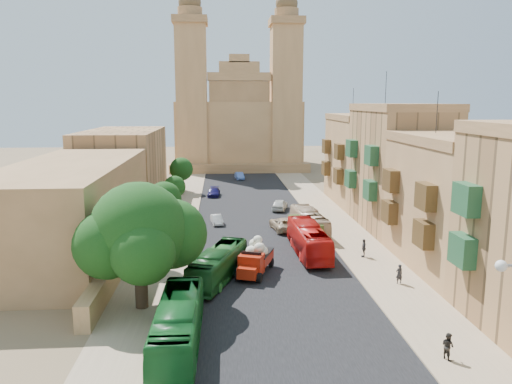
{
  "coord_description": "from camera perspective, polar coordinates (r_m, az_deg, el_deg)",
  "views": [
    {
      "loc": [
        -3.97,
        -29.03,
        14.01
      ],
      "look_at": [
        0.0,
        26.0,
        4.0
      ],
      "focal_mm": 35.0,
      "sensor_mm": 36.0,
      "label": 1
    }
  ],
  "objects": [
    {
      "name": "sidewalk_west",
      "position": [
        60.92,
        -9.24,
        -3.14
      ],
      "size": [
        5.0,
        140.0,
        0.01
      ],
      "primitive_type": "cube",
      "color": "#9A8265",
      "rests_on": "ground"
    },
    {
      "name": "car_dkblue",
      "position": [
        75.24,
        -4.85,
        -0.01
      ],
      "size": [
        1.98,
        4.32,
        1.22
      ],
      "primitive_type": "imported",
      "rotation": [
        0.0,
        0.0,
        -0.06
      ],
      "color": "#110E49",
      "rests_on": "ground"
    },
    {
      "name": "sidewalk_east",
      "position": [
        62.15,
        8.51,
        -2.86
      ],
      "size": [
        5.0,
        140.0,
        0.01
      ],
      "primitive_type": "cube",
      "color": "#9A8265",
      "rests_on": "ground"
    },
    {
      "name": "car_blue_b",
      "position": [
        91.31,
        -1.91,
        1.86
      ],
      "size": [
        1.78,
        3.98,
        1.27
      ],
      "primitive_type": "imported",
      "rotation": [
        0.0,
        0.0,
        0.12
      ],
      "color": "#4E6EC3",
      "rests_on": "ground"
    },
    {
      "name": "pedestrian_c",
      "position": [
        46.85,
        12.22,
        -6.28
      ],
      "size": [
        0.69,
        1.07,
        1.7
      ],
      "primitive_type": "imported",
      "rotation": [
        0.0,
        0.0,
        4.41
      ],
      "color": "#39393D",
      "rests_on": "ground"
    },
    {
      "name": "pedestrian_a",
      "position": [
        40.92,
        16.05,
        -9.0
      ],
      "size": [
        0.63,
        0.48,
        1.56
      ],
      "primitive_type": "imported",
      "rotation": [
        0.0,
        0.0,
        3.34
      ],
      "color": "black",
      "rests_on": "ground"
    },
    {
      "name": "west_wall",
      "position": [
        51.47,
        -13.57,
        -4.77
      ],
      "size": [
        1.0,
        40.0,
        1.8
      ],
      "primitive_type": "cube",
      "color": "#A5774A",
      "rests_on": "ground"
    },
    {
      "name": "olive_pickup",
      "position": [
        51.44,
        5.63,
        -4.37
      ],
      "size": [
        2.91,
        5.41,
        2.13
      ],
      "color": "#405921",
      "rests_on": "ground"
    },
    {
      "name": "west_building_mid",
      "position": [
        74.91,
        -14.91,
        3.03
      ],
      "size": [
        10.0,
        22.0,
        10.0
      ],
      "primitive_type": "cube",
      "color": "#B07F50",
      "rests_on": "ground"
    },
    {
      "name": "car_white_b",
      "position": [
        65.42,
        2.74,
        -1.45
      ],
      "size": [
        2.77,
        4.55,
        1.45
      ],
      "primitive_type": "imported",
      "rotation": [
        0.0,
        0.0,
        2.87
      ],
      "color": "silver",
      "rests_on": "ground"
    },
    {
      "name": "street_tree_a",
      "position": [
        42.94,
        -12.1,
        -5.0
      ],
      "size": [
        2.79,
        2.79,
        4.29
      ],
      "color": "#35261A",
      "rests_on": "ground"
    },
    {
      "name": "ground",
      "position": [
        32.48,
        3.43,
        -15.29
      ],
      "size": [
        260.0,
        260.0,
        0.0
      ],
      "primitive_type": "plane",
      "color": "brown"
    },
    {
      "name": "church",
      "position": [
        107.81,
        -2.03,
        7.89
      ],
      "size": [
        28.0,
        22.5,
        36.3
      ],
      "color": "#A5774A",
      "rests_on": "ground"
    },
    {
      "name": "west_building_low",
      "position": [
        50.05,
        -20.32,
        -1.67
      ],
      "size": [
        10.0,
        28.0,
        8.4
      ],
      "primitive_type": "cube",
      "color": "olive",
      "rests_on": "ground"
    },
    {
      "name": "street_tree_b",
      "position": [
        54.35,
        -10.42,
        -0.75
      ],
      "size": [
        3.66,
        3.66,
        5.62
      ],
      "color": "#35261A",
      "rests_on": "ground"
    },
    {
      "name": "kerb_east",
      "position": [
        61.64,
        6.24,
        -2.86
      ],
      "size": [
        0.25,
        140.0,
        0.12
      ],
      "primitive_type": "cube",
      "color": "#9A8265",
      "rests_on": "ground"
    },
    {
      "name": "road_surface",
      "position": [
        60.8,
        -0.27,
        -3.03
      ],
      "size": [
        14.0,
        140.0,
        0.01
      ],
      "primitive_type": "cube",
      "color": "black",
      "rests_on": "ground"
    },
    {
      "name": "car_white_a",
      "position": [
        58.06,
        -4.5,
        -3.17
      ],
      "size": [
        1.61,
        3.39,
        1.07
      ],
      "primitive_type": "imported",
      "rotation": [
        0.0,
        0.0,
        0.15
      ],
      "color": "silver",
      "rests_on": "ground"
    },
    {
      "name": "townhouse_d",
      "position": [
        71.32,
        12.14,
        3.73
      ],
      "size": [
        9.0,
        14.0,
        15.9
      ],
      "color": "#A5774A",
      "rests_on": "ground"
    },
    {
      "name": "townhouse_b",
      "position": [
        45.49,
        21.93,
        -1.05
      ],
      "size": [
        9.0,
        14.0,
        14.9
      ],
      "color": "#A5774A",
      "rests_on": "ground"
    },
    {
      "name": "bus_cream_east",
      "position": [
        53.8,
        6.1,
        -3.45
      ],
      "size": [
        2.94,
        9.46,
        2.59
      ],
      "primitive_type": "imported",
      "rotation": [
        0.0,
        0.0,
        3.22
      ],
      "color": "tan",
      "rests_on": "ground"
    },
    {
      "name": "bus_red_east",
      "position": [
        46.63,
        6.02,
        -5.44
      ],
      "size": [
        2.66,
        10.24,
        2.84
      ],
      "primitive_type": "imported",
      "rotation": [
        0.0,
        0.0,
        3.17
      ],
      "color": "red",
      "rests_on": "ground"
    },
    {
      "name": "red_truck",
      "position": [
        41.36,
        -0.09,
        -7.56
      ],
      "size": [
        3.54,
        5.51,
        3.04
      ],
      "color": "#A01F0C",
      "rests_on": "ground"
    },
    {
      "name": "townhouse_c",
      "position": [
        58.03,
        16.01,
        2.85
      ],
      "size": [
        9.0,
        14.0,
        17.4
      ],
      "color": "#B07F50",
      "rests_on": "ground"
    },
    {
      "name": "kerb_west",
      "position": [
        60.73,
        -6.88,
        -3.07
      ],
      "size": [
        0.25,
        140.0,
        0.12
      ],
      "primitive_type": "cube",
      "color": "#9A8265",
      "rests_on": "ground"
    },
    {
      "name": "ficus_tree",
      "position": [
        34.63,
        -13.09,
        -4.76
      ],
      "size": [
        8.78,
        8.07,
        8.78
      ],
      "color": "#35261A",
      "rests_on": "ground"
    },
    {
      "name": "street_tree_c",
      "position": [
        66.23,
        -9.29,
        0.57
      ],
      "size": [
        2.92,
        2.92,
        4.48
      ],
      "color": "#35261A",
      "rests_on": "ground"
    },
    {
      "name": "car_cream",
      "position": [
        55.33,
        3.12,
        -3.65
      ],
      "size": [
        2.98,
        5.29,
        1.4
      ],
      "primitive_type": "imported",
      "rotation": [
        0.0,
        0.0,
        3.28
      ],
      "color": "tan",
      "rests_on": "ground"
    },
    {
      "name": "pedestrian_b",
      "position": [
        30.61,
        21.08,
        -16.1
      ],
      "size": [
        0.81,
        0.9,
        1.53
      ],
      "primitive_type": "imported",
      "rotation": [
        0.0,
        0.0,
        1.94
      ],
      "color": "#282521",
      "rests_on": "ground"
    },
    {
      "name": "car_blue_a",
      "position": [
        42.37,
        -2.85,
        -8.26
      ],
      "size": [
        1.91,
        3.41,
        1.1
      ],
      "primitive_type": "imported",
      "rotation": [
        0.0,
        0.0,
        0.2
      ],
      "color": "#3B6CB3",
      "rests_on": "ground"
    },
    {
      "name": "street_tree_d",
      "position": [
        77.95,
        -8.54,
        2.58
      ],
      "size": [
        3.61,
        3.61,
        5.55
      ],
      "color": "#35261A",
      "rests_on": "ground"
    },
    {
      "name": "bus_green_north",
      "position": [
        39.99,
        -4.36,
        -8.3
      ],
      "size": [
        5.06,
        9.42,
        2.57
      ],
      "primitive_type": "imported",
      "rotation": [
        0.0,
        0.0,
        -0.33
      ],
      "color": "#19521E",
      "rests_on": "ground"
    },
    {
      "name": "bus_green_south",
      "position": [
        29.89,
        -8.88,
        -14.78
      ],
      "size": [
        2.54,
        10.17,
        2.82
      ],
      "primitive_type": "imported",
      "rotation": [
        0.0,
        0.0,
        -0.02
      ],
      "color": "#176727",
      "rests_on": "ground"
    }
  ]
}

